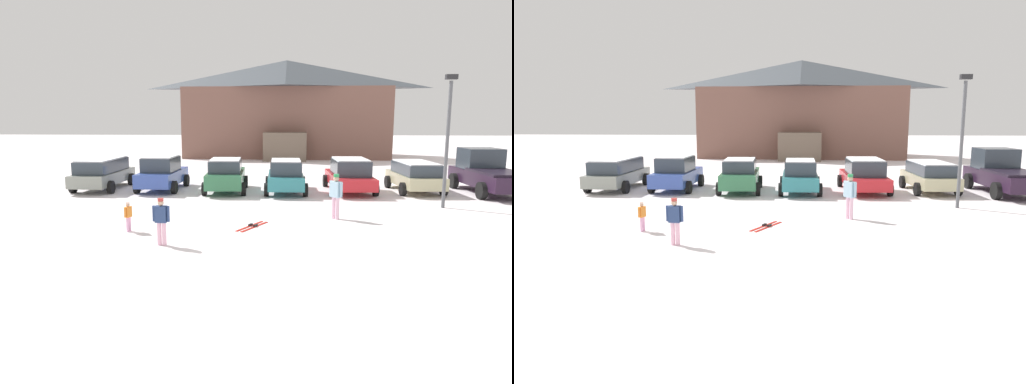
% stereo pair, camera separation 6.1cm
% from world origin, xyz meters
% --- Properties ---
extents(ground, '(160.00, 160.00, 0.00)m').
position_xyz_m(ground, '(0.00, 0.00, 0.00)').
color(ground, white).
extents(ski_lodge, '(19.07, 10.11, 8.82)m').
position_xyz_m(ski_lodge, '(1.29, 32.41, 4.47)').
color(ski_lodge, brown).
rests_on(ski_lodge, ground).
extents(parked_grey_wagon, '(2.26, 4.64, 1.60)m').
position_xyz_m(parked_grey_wagon, '(-8.47, 12.16, 0.87)').
color(parked_grey_wagon, gray).
rests_on(parked_grey_wagon, ground).
extents(parked_blue_hatchback, '(2.21, 4.10, 1.75)m').
position_xyz_m(parked_blue_hatchback, '(-5.32, 12.05, 0.87)').
color(parked_blue_hatchback, '#344D9F').
rests_on(parked_blue_hatchback, ground).
extents(parked_green_coupe, '(2.21, 4.11, 1.66)m').
position_xyz_m(parked_green_coupe, '(-1.99, 11.68, 0.84)').
color(parked_green_coupe, '#2F6D46').
rests_on(parked_green_coupe, ground).
extents(parked_teal_hatchback, '(2.07, 4.01, 1.65)m').
position_xyz_m(parked_teal_hatchback, '(1.01, 11.56, 0.82)').
color(parked_teal_hatchback, teal).
rests_on(parked_teal_hatchback, ground).
extents(parked_red_sedan, '(2.33, 4.84, 1.68)m').
position_xyz_m(parked_red_sedan, '(4.22, 12.04, 0.84)').
color(parked_red_sedan, red).
rests_on(parked_red_sedan, ground).
extents(parked_beige_suv, '(2.34, 4.14, 1.52)m').
position_xyz_m(parked_beige_suv, '(7.50, 12.14, 0.83)').
color(parked_beige_suv, '#B4AF85').
rests_on(parked_beige_suv, ground).
extents(pickup_truck, '(2.43, 5.44, 2.15)m').
position_xyz_m(pickup_truck, '(10.94, 11.98, 0.99)').
color(pickup_truck, '#27162A').
rests_on(pickup_truck, ground).
extents(skier_adult_in_blue_parka, '(0.44, 0.50, 1.67)m').
position_xyz_m(skier_adult_in_blue_parka, '(2.78, 5.71, 0.94)').
color(skier_adult_in_blue_parka, '#EAB8D0').
rests_on(skier_adult_in_blue_parka, ground).
extents(skier_child_in_orange_jacket, '(0.21, 0.35, 0.99)m').
position_xyz_m(skier_child_in_orange_jacket, '(-4.24, 3.47, 0.56)').
color(skier_child_in_orange_jacket, '#EBA9D1').
rests_on(skier_child_in_orange_jacket, ground).
extents(skier_teen_in_navy_coat, '(0.52, 0.23, 1.41)m').
position_xyz_m(skier_teen_in_navy_coat, '(-2.74, 1.93, 0.79)').
color(skier_teen_in_navy_coat, '#E9AEC6').
rests_on(skier_teen_in_navy_coat, ground).
extents(pair_of_skis, '(1.05, 1.62, 0.08)m').
position_xyz_m(pair_of_skis, '(-0.21, 4.34, 0.02)').
color(pair_of_skis, red).
rests_on(pair_of_skis, ground).
extents(lamp_post, '(0.44, 0.24, 5.39)m').
position_xyz_m(lamp_post, '(7.50, 8.04, 3.04)').
color(lamp_post, '#515459').
rests_on(lamp_post, ground).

